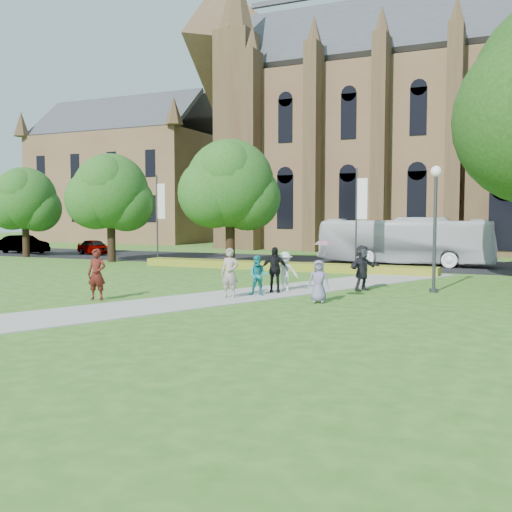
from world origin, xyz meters
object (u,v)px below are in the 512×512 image
at_px(tour_coach, 405,241).
at_px(car_0, 95,247).
at_px(pedestrian_0, 97,274).
at_px(car_1, 24,244).
at_px(streetlamp, 435,213).

relative_size(tour_coach, car_0, 3.01).
distance_m(car_0, pedestrian_0, 26.58).
bearing_deg(pedestrian_0, tour_coach, 53.54).
bearing_deg(car_1, car_0, -77.69).
relative_size(car_1, pedestrian_0, 2.43).
distance_m(streetlamp, car_0, 31.21).
height_order(car_1, pedestrian_0, pedestrian_0).
bearing_deg(car_0, tour_coach, -69.91).
bearing_deg(car_0, pedestrian_0, -120.44).
height_order(streetlamp, pedestrian_0, streetlamp).
xyz_separation_m(car_0, pedestrian_0, (17.07, -20.36, 0.35)).
distance_m(tour_coach, car_1, 31.76).
relative_size(tour_coach, pedestrian_0, 5.75).
distance_m(tour_coach, pedestrian_0, 22.06).
xyz_separation_m(car_0, car_1, (-6.72, -1.10, 0.14)).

